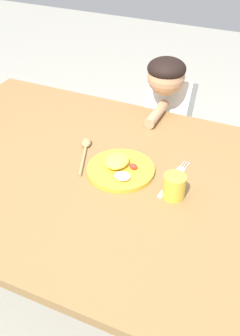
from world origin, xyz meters
TOP-DOWN VIEW (x-y plane):
  - ground_plane at (0.00, 0.00)m, footprint 8.00×8.00m
  - dining_table at (0.00, 0.00)m, footprint 1.43×1.00m
  - plate at (0.09, 0.04)m, footprint 0.23×0.23m
  - fork at (0.27, 0.07)m, footprint 0.05×0.22m
  - spoon at (-0.08, 0.10)m, footprint 0.10×0.21m
  - drinking_cup at (0.30, -0.01)m, footprint 0.07×0.07m
  - person at (0.08, 0.61)m, footprint 0.20×0.39m

SIDE VIEW (x-z plane):
  - ground_plane at x=0.00m, z-range 0.00..0.00m
  - person at x=0.08m, z-range 0.03..1.01m
  - dining_table at x=0.00m, z-range 0.28..1.03m
  - fork at x=0.27m, z-range 0.76..0.76m
  - spoon at x=-0.08m, z-range 0.76..0.78m
  - plate at x=0.09m, z-range 0.75..0.80m
  - drinking_cup at x=0.30m, z-range 0.76..0.84m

